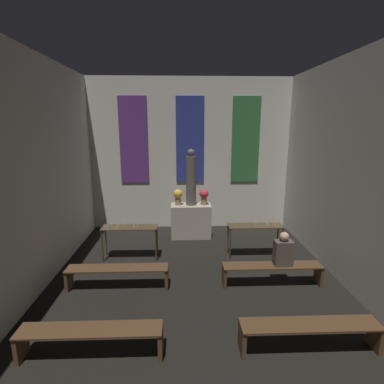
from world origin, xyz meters
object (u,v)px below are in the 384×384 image
(altar, at_px, (191,221))
(pew_back_right, at_px, (272,270))
(statue, at_px, (191,179))
(candle_rack_right, at_px, (255,230))
(candle_rack_left, at_px, (129,231))
(pew_back_left, at_px, (118,273))
(flower_vase_left, at_px, (178,196))
(pew_third_right, at_px, (310,331))
(person_seated, at_px, (283,251))
(flower_vase_right, at_px, (204,195))
(pew_third_left, at_px, (91,336))

(altar, distance_m, pew_back_right, 3.18)
(statue, height_order, candle_rack_right, statue)
(statue, height_order, candle_rack_left, statue)
(pew_back_left, bearing_deg, pew_back_right, 0.00)
(flower_vase_left, distance_m, pew_back_right, 3.49)
(flower_vase_left, relative_size, pew_third_right, 0.23)
(altar, relative_size, flower_vase_left, 2.50)
(candle_rack_left, height_order, person_seated, person_seated)
(statue, distance_m, pew_back_right, 3.46)
(statue, xyz_separation_m, candle_rack_left, (-1.53, -1.39, -1.02))
(flower_vase_right, relative_size, candle_rack_left, 0.34)
(pew_back_left, bearing_deg, candle_rack_left, 89.07)
(pew_third_left, height_order, person_seated, person_seated)
(pew_back_left, bearing_deg, pew_third_left, -90.00)
(flower_vase_left, bearing_deg, altar, 0.00)
(candle_rack_left, bearing_deg, pew_back_left, -90.93)
(flower_vase_left, height_order, candle_rack_right, flower_vase_left)
(statue, xyz_separation_m, pew_back_right, (1.55, -2.77, -1.38))
(altar, xyz_separation_m, pew_third_left, (-1.55, -4.59, -0.16))
(altar, bearing_deg, pew_third_left, -108.71)
(candle_rack_left, relative_size, pew_back_left, 0.66)
(person_seated, bearing_deg, pew_third_right, -96.37)
(altar, xyz_separation_m, candle_rack_left, (-1.53, -1.39, 0.21))
(flower_vase_left, height_order, flower_vase_right, same)
(statue, bearing_deg, pew_back_right, -60.66)
(flower_vase_left, xyz_separation_m, pew_back_left, (-1.18, -2.77, -0.91))
(candle_rack_right, bearing_deg, altar, 137.80)
(candle_rack_left, bearing_deg, person_seated, -22.64)
(flower_vase_right, distance_m, person_seated, 3.13)
(pew_third_left, xyz_separation_m, pew_back_left, (0.00, 1.83, 0.00))
(candle_rack_right, height_order, pew_third_left, candle_rack_right)
(altar, relative_size, pew_back_right, 0.57)
(candle_rack_right, distance_m, pew_back_left, 3.40)
(statue, bearing_deg, flower_vase_left, 180.00)
(pew_third_left, bearing_deg, flower_vase_right, 67.25)
(altar, relative_size, statue, 0.72)
(candle_rack_right, bearing_deg, pew_third_right, -89.63)
(flower_vase_left, height_order, pew_back_right, flower_vase_left)
(person_seated, bearing_deg, flower_vase_right, 116.65)
(pew_third_right, height_order, pew_back_left, same)
(pew_back_left, bearing_deg, candle_rack_right, 24.00)
(pew_third_right, bearing_deg, flower_vase_right, 104.46)
(flower_vase_right, height_order, pew_third_left, flower_vase_right)
(flower_vase_left, bearing_deg, person_seated, -52.42)
(flower_vase_left, distance_m, person_seated, 3.53)
(candle_rack_right, xyz_separation_m, pew_third_left, (-3.09, -3.20, -0.37))
(pew_third_right, height_order, person_seated, person_seated)
(flower_vase_left, bearing_deg, flower_vase_right, 0.00)
(flower_vase_right, distance_m, candle_rack_left, 2.42)
(candle_rack_right, xyz_separation_m, pew_third_right, (0.02, -3.20, -0.37))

